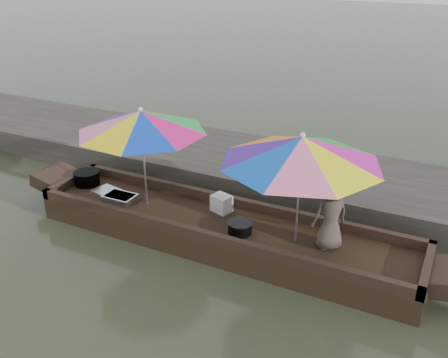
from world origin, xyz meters
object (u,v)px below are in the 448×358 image
at_px(cooking_pot, 87,178).
at_px(umbrella_bow, 144,158).
at_px(tray_crayfish, 120,198).
at_px(vendor, 331,215).
at_px(boat_hull, 221,233).
at_px(tray_scallop, 109,193).
at_px(supply_bag, 221,203).
at_px(umbrella_stern, 299,190).
at_px(charcoal_grill, 240,228).

bearing_deg(cooking_pot, umbrella_bow, -6.39).
relative_size(tray_crayfish, vendor, 0.51).
height_order(tray_crayfish, vendor, vendor).
height_order(boat_hull, tray_crayfish, tray_crayfish).
height_order(tray_scallop, vendor, vendor).
bearing_deg(vendor, cooking_pot, -44.19).
xyz_separation_m(tray_crayfish, umbrella_bow, (0.45, 0.09, 0.73)).
bearing_deg(supply_bag, umbrella_stern, -13.52).
distance_m(tray_scallop, supply_bag, 1.91).
distance_m(cooking_pot, tray_crayfish, 0.91).
distance_m(cooking_pot, supply_bag, 2.47).
bearing_deg(boat_hull, vendor, 2.14).
bearing_deg(umbrella_bow, cooking_pot, 173.61).
relative_size(tray_scallop, umbrella_bow, 0.26).
xyz_separation_m(tray_scallop, umbrella_bow, (0.75, 0.01, 0.74)).
relative_size(tray_scallop, vendor, 0.51).
bearing_deg(vendor, boat_hull, -40.81).
distance_m(tray_crayfish, tray_scallop, 0.31).
height_order(supply_bag, vendor, vendor).
xyz_separation_m(tray_scallop, vendor, (3.60, 0.06, 0.46)).
bearing_deg(tray_scallop, supply_bag, 9.47).
distance_m(tray_crayfish, charcoal_grill, 2.11).
bearing_deg(tray_crayfish, charcoal_grill, -1.38).
bearing_deg(boat_hull, umbrella_stern, 0.00).
bearing_deg(charcoal_grill, tray_crayfish, 178.62).
xyz_separation_m(boat_hull, umbrella_bow, (-1.29, 0.00, 0.95)).
relative_size(charcoal_grill, supply_bag, 1.19).
height_order(boat_hull, cooking_pot, cooking_pot).
relative_size(vendor, umbrella_bow, 0.51).
height_order(vendor, umbrella_bow, umbrella_bow).
relative_size(cooking_pot, umbrella_stern, 0.20).
bearing_deg(umbrella_stern, tray_crayfish, -178.17).
relative_size(cooking_pot, tray_scallop, 0.85).
height_order(cooking_pot, supply_bag, supply_bag).
xyz_separation_m(supply_bag, umbrella_bow, (-1.14, -0.31, 0.65)).
bearing_deg(charcoal_grill, umbrella_stern, 10.57).
relative_size(umbrella_bow, umbrella_stern, 0.92).
relative_size(vendor, umbrella_stern, 0.46).
bearing_deg(umbrella_stern, supply_bag, 166.48).
bearing_deg(tray_scallop, boat_hull, 0.17).
height_order(cooking_pot, tray_scallop, cooking_pot).
bearing_deg(supply_bag, umbrella_bow, -164.84).
bearing_deg(umbrella_bow, tray_scallop, -179.54).
xyz_separation_m(boat_hull, vendor, (1.56, 0.06, 0.66)).
relative_size(tray_crayfish, tray_scallop, 1.00).
height_order(cooking_pot, charcoal_grill, cooking_pot).
xyz_separation_m(boat_hull, tray_scallop, (-2.03, -0.01, 0.21)).
relative_size(cooking_pot, umbrella_bow, 0.22).
distance_m(cooking_pot, umbrella_bow, 1.49).
bearing_deg(boat_hull, charcoal_grill, -21.02).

